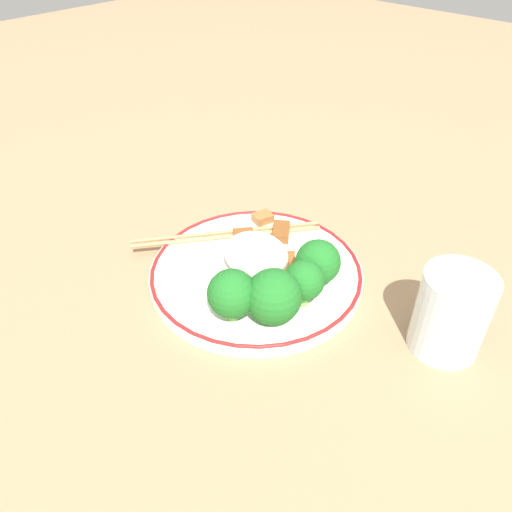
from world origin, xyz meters
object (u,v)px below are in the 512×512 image
object	(u,v)px
broccoli_back_center	(274,297)
drinking_glass	(451,313)
broccoli_mid_left	(318,262)
plate	(256,272)
broccoli_back_right	(304,281)
broccoli_back_left	(232,294)
chopsticks	(227,234)

from	to	relation	value
broccoli_back_center	drinking_glass	xyz separation A→B (m)	(0.15, 0.10, -0.00)
broccoli_mid_left	drinking_glass	xyz separation A→B (m)	(0.15, 0.02, 0.00)
plate	broccoli_back_right	xyz separation A→B (m)	(0.08, -0.01, 0.04)
broccoli_back_center	broccoli_back_right	size ratio (longest dim) A/B	1.13
broccoli_back_right	broccoli_back_left	bearing A→B (deg)	-120.03
broccoli_back_center	broccoli_mid_left	distance (m)	0.08
broccoli_mid_left	drinking_glass	world-z (taller)	drinking_glass
plate	chopsticks	size ratio (longest dim) A/B	1.24
broccoli_back_center	chopsticks	world-z (taller)	broccoli_back_center
broccoli_back_left	broccoli_mid_left	size ratio (longest dim) A/B	1.10
plate	broccoli_back_right	distance (m)	0.09
broccoli_back_right	drinking_glass	world-z (taller)	drinking_glass
chopsticks	broccoli_back_right	bearing A→B (deg)	-11.96
broccoli_back_right	drinking_glass	xyz separation A→B (m)	(0.14, 0.06, -0.00)
broccoli_back_left	drinking_glass	distance (m)	0.22
plate	broccoli_back_left	world-z (taller)	broccoli_back_left
broccoli_back_right	broccoli_mid_left	bearing A→B (deg)	105.28
broccoli_back_center	broccoli_back_right	distance (m)	0.04
chopsticks	plate	bearing A→B (deg)	-17.68
broccoli_back_right	broccoli_mid_left	world-z (taller)	same
broccoli_back_center	broccoli_mid_left	xyz separation A→B (m)	(-0.00, 0.08, -0.00)
plate	broccoli_back_center	bearing A→B (deg)	-34.90
drinking_glass	broccoli_mid_left	bearing A→B (deg)	-171.07
broccoli_back_center	broccoli_mid_left	bearing A→B (deg)	92.30
broccoli_back_center	broccoli_mid_left	world-z (taller)	broccoli_back_center
plate	drinking_glass	size ratio (longest dim) A/B	2.79
broccoli_back_center	broccoli_mid_left	size ratio (longest dim) A/B	1.11
broccoli_back_left	drinking_glass	size ratio (longest dim) A/B	0.67
broccoli_back_right	plate	bearing A→B (deg)	173.70
drinking_glass	broccoli_back_left	bearing A→B (deg)	-143.54
broccoli_back_right	drinking_glass	bearing A→B (deg)	24.30
plate	broccoli_back_left	bearing A→B (deg)	-63.66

